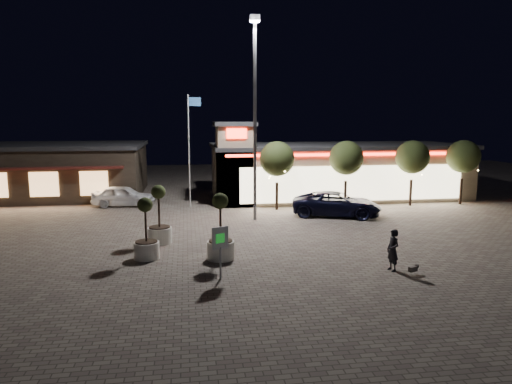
{
  "coord_description": "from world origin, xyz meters",
  "views": [
    {
      "loc": [
        -2.21,
        -19.88,
        6.21
      ],
      "look_at": [
        1.76,
        6.0,
        2.08
      ],
      "focal_mm": 32.0,
      "sensor_mm": 36.0,
      "label": 1
    }
  ],
  "objects": [
    {
      "name": "ground",
      "position": [
        0.0,
        0.0,
        0.0
      ],
      "size": [
        90.0,
        90.0,
        0.0
      ],
      "primitive_type": "plane",
      "color": "#71675C",
      "rests_on": "ground"
    },
    {
      "name": "retail_building",
      "position": [
        9.51,
        15.82,
        2.21
      ],
      "size": [
        20.4,
        8.4,
        6.1
      ],
      "color": "tan",
      "rests_on": "ground"
    },
    {
      "name": "restaurant_building",
      "position": [
        -14.0,
        19.97,
        2.16
      ],
      "size": [
        16.4,
        11.0,
        4.3
      ],
      "color": "#382D23",
      "rests_on": "ground"
    },
    {
      "name": "floodlight_pole",
      "position": [
        2.0,
        8.0,
        7.02
      ],
      "size": [
        0.6,
        0.4,
        12.38
      ],
      "color": "gray",
      "rests_on": "ground"
    },
    {
      "name": "flagpole",
      "position": [
        -1.9,
        13.0,
        4.74
      ],
      "size": [
        0.95,
        0.1,
        8.0
      ],
      "color": "white",
      "rests_on": "ground"
    },
    {
      "name": "string_tree_a",
      "position": [
        4.0,
        11.0,
        3.56
      ],
      "size": [
        2.42,
        2.42,
        4.79
      ],
      "color": "#332319",
      "rests_on": "ground"
    },
    {
      "name": "string_tree_b",
      "position": [
        9.0,
        11.0,
        3.56
      ],
      "size": [
        2.42,
        2.42,
        4.79
      ],
      "color": "#332319",
      "rests_on": "ground"
    },
    {
      "name": "string_tree_c",
      "position": [
        14.0,
        11.0,
        3.56
      ],
      "size": [
        2.42,
        2.42,
        4.79
      ],
      "color": "#332319",
      "rests_on": "ground"
    },
    {
      "name": "string_tree_d",
      "position": [
        18.0,
        11.0,
        3.56
      ],
      "size": [
        2.42,
        2.42,
        4.79
      ],
      "color": "#332319",
      "rests_on": "ground"
    },
    {
      "name": "pickup_truck",
      "position": [
        7.47,
        8.34,
        0.8
      ],
      "size": [
        6.29,
        4.51,
        1.59
      ],
      "primitive_type": "imported",
      "rotation": [
        0.0,
        0.0,
        1.21
      ],
      "color": "black",
      "rests_on": "ground"
    },
    {
      "name": "white_sedan",
      "position": [
        -6.8,
        14.0,
        0.76
      ],
      "size": [
        4.62,
        2.24,
        1.52
      ],
      "primitive_type": "imported",
      "rotation": [
        0.0,
        0.0,
        1.47
      ],
      "color": "silver",
      "rests_on": "ground"
    },
    {
      "name": "pedestrian",
      "position": [
        6.19,
        -2.65,
        0.88
      ],
      "size": [
        0.54,
        0.71,
        1.76
      ],
      "primitive_type": "imported",
      "rotation": [
        0.0,
        0.0,
        -1.38
      ],
      "color": "black",
      "rests_on": "ground"
    },
    {
      "name": "dog",
      "position": [
        6.86,
        -3.25,
        0.27
      ],
      "size": [
        0.51,
        0.33,
        0.28
      ],
      "color": "#59514C",
      "rests_on": "ground"
    },
    {
      "name": "planter_left",
      "position": [
        -3.64,
        3.22,
        0.93
      ],
      "size": [
        1.22,
        1.22,
        3.01
      ],
      "color": "silver",
      "rests_on": "ground"
    },
    {
      "name": "planter_mid",
      "position": [
        -4.08,
        0.64,
        0.87
      ],
      "size": [
        1.15,
        1.15,
        2.82
      ],
      "color": "silver",
      "rests_on": "ground"
    },
    {
      "name": "planter_right",
      "position": [
        -0.77,
        0.06,
        0.94
      ],
      "size": [
        1.23,
        1.23,
        3.03
      ],
      "color": "silver",
      "rests_on": "ground"
    },
    {
      "name": "valet_sign",
      "position": [
        -0.97,
        -2.5,
        1.46
      ],
      "size": [
        0.66,
        0.31,
        2.09
      ],
      "color": "gray",
      "rests_on": "ground"
    }
  ]
}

